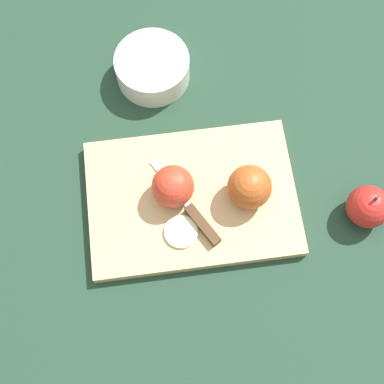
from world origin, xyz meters
name	(u,v)px	position (x,y,z in m)	size (l,w,h in m)	color
ground_plane	(192,200)	(0.00, 0.00, 0.00)	(4.00, 4.00, 0.00)	#1E3828
cutting_board	(192,198)	(0.00, 0.00, 0.01)	(0.39, 0.31, 0.02)	tan
apple_half_left	(250,187)	(-0.09, 0.03, 0.06)	(0.07, 0.07, 0.07)	#AD4C1E
apple_half_right	(173,186)	(0.03, -0.01, 0.06)	(0.07, 0.07, 0.07)	red
knife	(199,218)	(0.00, 0.04, 0.03)	(0.08, 0.18, 0.02)	silver
apple_slice	(181,232)	(0.04, 0.05, 0.03)	(0.06, 0.06, 0.01)	beige
apple_whole	(368,207)	(-0.27, 0.11, 0.04)	(0.07, 0.07, 0.08)	red
bowl	(152,67)	(-0.01, -0.26, 0.03)	(0.14, 0.14, 0.06)	silver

